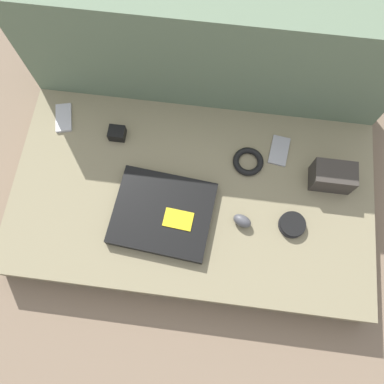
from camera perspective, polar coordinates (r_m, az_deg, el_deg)
name	(u,v)px	position (r m, az deg, el deg)	size (l,w,h in m)	color
ground_plane	(192,205)	(1.34, 0.00, -1.94)	(8.00, 8.00, 0.00)	#7A6651
couch_seat	(192,200)	(1.28, 0.00, -1.15)	(1.19, 0.66, 0.12)	#847A5B
couch_backrest	(208,58)	(1.30, 2.50, 19.78)	(1.19, 0.20, 0.53)	#60755B
laptop	(163,213)	(1.19, -4.45, -3.26)	(0.33, 0.29, 0.03)	black
computer_mouse	(242,221)	(1.19, 7.65, -4.38)	(0.07, 0.06, 0.04)	#4C4C51
speaker_puck	(292,225)	(1.23, 15.02, -4.81)	(0.08, 0.08, 0.02)	black
phone_silver	(279,151)	(1.31, 13.14, 6.16)	(0.07, 0.11, 0.01)	#99999E
phone_black	(64,118)	(1.41, -18.95, 10.65)	(0.08, 0.12, 0.01)	#B7B7BC
camera_pouch	(333,176)	(1.28, 20.63, 2.23)	(0.13, 0.08, 0.09)	#38332D
charger_brick	(117,133)	(1.31, -11.35, 8.77)	(0.06, 0.05, 0.04)	black
cable_coil	(248,162)	(1.27, 8.55, 4.62)	(0.10, 0.10, 0.02)	black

